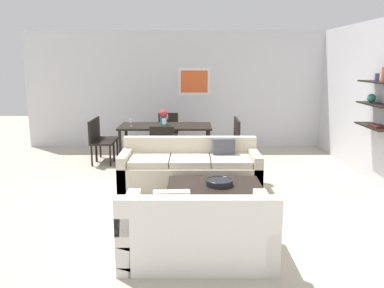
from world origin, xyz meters
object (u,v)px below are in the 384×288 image
object	(u,v)px
dining_chair_left_far	(102,135)
dining_chair_head	(168,130)
coffee_table	(214,199)
dining_chair_foot	(163,146)
wine_glass_head	(166,117)
centerpiece_vase	(163,117)
dining_chair_right_far	(230,135)
wine_glass_foot	(164,122)
loveseat_white	(197,232)
sofa_beige	(190,170)
dining_chair_right_near	(232,139)
wine_glass_left_near	(131,121)
dining_chair_left_near	(98,139)
decorative_bowl	(219,182)
dining_table	(165,129)

from	to	relation	value
dining_chair_left_far	dining_chair_head	bearing A→B (deg)	26.05
coffee_table	dining_chair_foot	world-z (taller)	dining_chair_foot
wine_glass_head	centerpiece_vase	world-z (taller)	centerpiece_vase
dining_chair_right_far	dining_chair_head	distance (m)	1.48
dining_chair_left_far	centerpiece_vase	world-z (taller)	centerpiece_vase
wine_glass_head	dining_chair_left_far	bearing A→B (deg)	-172.20
dining_chair_foot	wine_glass_foot	bearing A→B (deg)	90.00
loveseat_white	wine_glass_foot	xyz separation A→B (m)	(-0.59, 3.75, 0.59)
sofa_beige	dining_chair_right_near	size ratio (longest dim) A/B	2.51
wine_glass_left_near	centerpiece_vase	xyz separation A→B (m)	(0.64, 0.11, 0.06)
dining_chair_right_near	dining_chair_right_far	world-z (taller)	same
dining_chair_left_near	decorative_bowl	bearing A→B (deg)	-49.64
loveseat_white	decorative_bowl	bearing A→B (deg)	76.44
sofa_beige	coffee_table	size ratio (longest dim) A/B	1.74
loveseat_white	sofa_beige	bearing A→B (deg)	91.85
dining_chair_right_near	centerpiece_vase	size ratio (longest dim) A/B	2.85
decorative_bowl	wine_glass_foot	xyz separation A→B (m)	(-0.90, 2.44, 0.46)
sofa_beige	coffee_table	xyz separation A→B (m)	(0.33, -1.11, -0.10)
dining_chair_right_far	dining_chair_left_far	xyz separation A→B (m)	(-2.65, 0.00, 0.00)
loveseat_white	decorative_bowl	distance (m)	1.35
decorative_bowl	wine_glass_foot	distance (m)	2.64
coffee_table	dining_table	distance (m)	3.00
dining_table	dining_chair_right_far	size ratio (longest dim) A/B	2.09
sofa_beige	centerpiece_vase	size ratio (longest dim) A/B	7.16
wine_glass_foot	wine_glass_head	distance (m)	0.76
dining_chair_right_near	wine_glass_left_near	distance (m)	2.04
dining_chair_foot	wine_glass_head	size ratio (longest dim) A/B	5.16
centerpiece_vase	wine_glass_left_near	bearing A→B (deg)	-169.95
wine_glass_left_near	dining_chair_right_near	bearing A→B (deg)	-2.54
dining_chair_left_far	centerpiece_vase	distance (m)	1.36
decorative_bowl	dining_chair_right_far	distance (m)	3.05
coffee_table	dining_chair_left_near	world-z (taller)	dining_chair_left_near
wine_glass_head	wine_glass_left_near	bearing A→B (deg)	-144.40
sofa_beige	dining_chair_left_near	distance (m)	2.40
loveseat_white	decorative_bowl	size ratio (longest dim) A/B	4.21
coffee_table	dining_chair_left_near	size ratio (longest dim) A/B	1.44
loveseat_white	dining_chair_left_far	distance (m)	4.74
loveseat_white	dining_chair_foot	bearing A→B (deg)	100.14
sofa_beige	dining_chair_right_far	xyz separation A→B (m)	(0.82, 1.93, 0.21)
decorative_bowl	wine_glass_left_near	size ratio (longest dim) A/B	2.49
dining_chair_left_near	dining_chair_head	size ratio (longest dim) A/B	1.00
loveseat_white	dining_chair_left_near	world-z (taller)	dining_chair_left_near
dining_chair_foot	wine_glass_left_near	bearing A→B (deg)	132.76
dining_chair_head	wine_glass_head	xyz separation A→B (m)	(-0.00, -0.47, 0.36)
coffee_table	wine_glass_head	bearing A→B (deg)	104.61
wine_glass_foot	wine_glass_head	bearing A→B (deg)	90.00
decorative_bowl	wine_glass_foot	size ratio (longest dim) A/B	2.01
dining_chair_right_far	decorative_bowl	bearing A→B (deg)	-98.00
dining_chair_left_near	sofa_beige	bearing A→B (deg)	-39.86
wine_glass_head	dining_chair_right_near	bearing A→B (deg)	-23.51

